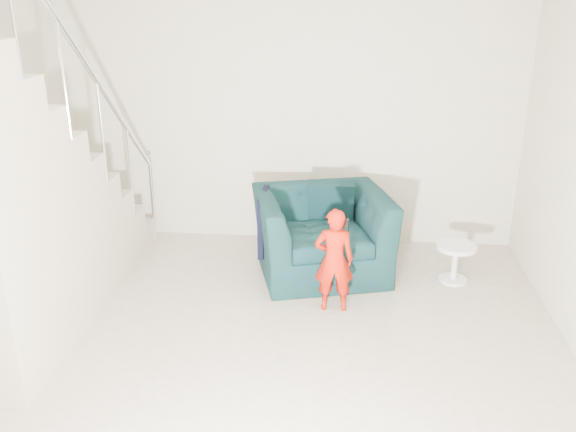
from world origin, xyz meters
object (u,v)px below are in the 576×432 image
object	(u,v)px
armchair	(322,234)
side_table	(455,257)
toddler	(334,260)
staircase	(15,224)

from	to	relation	value
armchair	side_table	distance (m)	1.32
toddler	staircase	distance (m)	2.67
armchair	staircase	world-z (taller)	staircase
side_table	staircase	size ratio (longest dim) A/B	0.11
staircase	armchair	bearing A→B (deg)	28.74
staircase	side_table	bearing A→B (deg)	18.28
side_table	staircase	xyz separation A→B (m)	(-3.74, -1.23, 0.68)
armchair	staircase	xyz separation A→B (m)	(-2.42, -1.33, 0.53)
side_table	staircase	world-z (taller)	staircase
armchair	toddler	xyz separation A→B (m)	(0.14, -0.77, 0.07)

